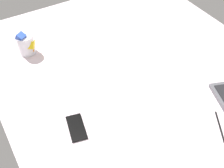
{
  "coord_description": "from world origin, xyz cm",
  "views": [
    {
      "loc": [
        81.87,
        -67.29,
        122.15
      ],
      "look_at": [
        -0.77,
        -18.82,
        24.0
      ],
      "focal_mm": 46.92,
      "sensor_mm": 36.0,
      "label": 1
    }
  ],
  "objects": [
    {
      "name": "charger_cable",
      "position": [
        40.77,
        11.22,
        18.3
      ],
      "size": [
        14.81,
        9.4,
        0.6
      ],
      "primitive_type": "cube",
      "rotation": [
        0.0,
        0.0,
        -0.55
      ],
      "color": "black",
      "rests_on": "bed_mattress"
    },
    {
      "name": "cell_phone",
      "position": [
        9.41,
        -42.69,
        18.4
      ],
      "size": [
        15.14,
        9.67,
        0.8
      ],
      "primitive_type": "cube",
      "rotation": [
        0.0,
        0.0,
        1.35
      ],
      "color": "black",
      "rests_on": "bed_mattress"
    },
    {
      "name": "bed_mattress",
      "position": [
        0.0,
        0.0,
        9.0
      ],
      "size": [
        180.0,
        140.0,
        18.0
      ],
      "primitive_type": "cube",
      "color": "silver",
      "rests_on": "ground"
    },
    {
      "name": "snack_cup",
      "position": [
        -50.59,
        -43.49,
        23.91
      ],
      "size": [
        10.48,
        10.32,
        13.77
      ],
      "color": "silver",
      "rests_on": "bed_mattress"
    }
  ]
}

